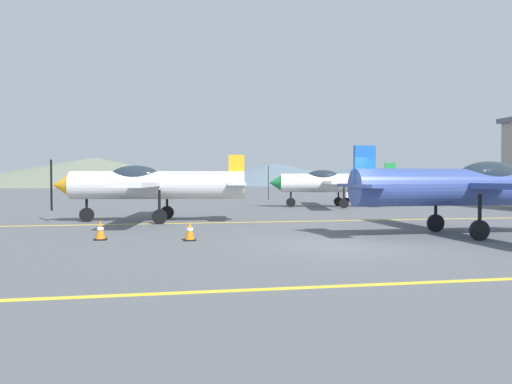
{
  "coord_description": "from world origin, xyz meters",
  "views": [
    {
      "loc": [
        -4.76,
        -12.62,
        1.84
      ],
      "look_at": [
        -0.65,
        10.0,
        1.2
      ],
      "focal_mm": 33.44,
      "sensor_mm": 36.0,
      "label": 1
    }
  ],
  "objects_px": {
    "airplane_mid": "(151,184)",
    "traffic_cone_side": "(100,230)",
    "car_sedan": "(369,191)",
    "traffic_cone_front": "(190,231)",
    "airplane_near": "(471,186)",
    "airplane_far": "(333,182)"
  },
  "relations": [
    {
      "from": "airplane_near",
      "to": "traffic_cone_front",
      "type": "height_order",
      "value": "airplane_near"
    },
    {
      "from": "traffic_cone_side",
      "to": "airplane_far",
      "type": "bearing_deg",
      "value": 49.43
    },
    {
      "from": "airplane_far",
      "to": "traffic_cone_side",
      "type": "bearing_deg",
      "value": -130.57
    },
    {
      "from": "airplane_near",
      "to": "traffic_cone_front",
      "type": "bearing_deg",
      "value": 177.83
    },
    {
      "from": "airplane_near",
      "to": "traffic_cone_side",
      "type": "xyz_separation_m",
      "value": [
        -11.68,
        0.96,
        -1.33
      ]
    },
    {
      "from": "car_sedan",
      "to": "traffic_cone_side",
      "type": "distance_m",
      "value": 28.36
    },
    {
      "from": "airplane_near",
      "to": "traffic_cone_side",
      "type": "height_order",
      "value": "airplane_near"
    },
    {
      "from": "airplane_mid",
      "to": "airplane_far",
      "type": "height_order",
      "value": "same"
    },
    {
      "from": "airplane_near",
      "to": "airplane_mid",
      "type": "height_order",
      "value": "same"
    },
    {
      "from": "car_sedan",
      "to": "traffic_cone_side",
      "type": "bearing_deg",
      "value": -129.81
    },
    {
      "from": "traffic_cone_side",
      "to": "car_sedan",
      "type": "bearing_deg",
      "value": 50.19
    },
    {
      "from": "car_sedan",
      "to": "airplane_far",
      "type": "bearing_deg",
      "value": -128.22
    },
    {
      "from": "airplane_mid",
      "to": "car_sedan",
      "type": "height_order",
      "value": "airplane_mid"
    },
    {
      "from": "airplane_far",
      "to": "traffic_cone_front",
      "type": "xyz_separation_m",
      "value": [
        -9.82,
        -15.18,
        -1.33
      ]
    },
    {
      "from": "airplane_mid",
      "to": "car_sedan",
      "type": "bearing_deg",
      "value": 43.05
    },
    {
      "from": "airplane_far",
      "to": "traffic_cone_side",
      "type": "relative_size",
      "value": 16.22
    },
    {
      "from": "traffic_cone_front",
      "to": "airplane_mid",
      "type": "bearing_deg",
      "value": 101.76
    },
    {
      "from": "airplane_mid",
      "to": "traffic_cone_side",
      "type": "distance_m",
      "value": 6.28
    },
    {
      "from": "airplane_mid",
      "to": "traffic_cone_side",
      "type": "xyz_separation_m",
      "value": [
        -1.26,
        -6.01,
        -1.33
      ]
    },
    {
      "from": "airplane_near",
      "to": "car_sedan",
      "type": "bearing_deg",
      "value": 74.12
    },
    {
      "from": "airplane_mid",
      "to": "car_sedan",
      "type": "distance_m",
      "value": 23.13
    },
    {
      "from": "airplane_near",
      "to": "car_sedan",
      "type": "distance_m",
      "value": 23.66
    }
  ]
}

